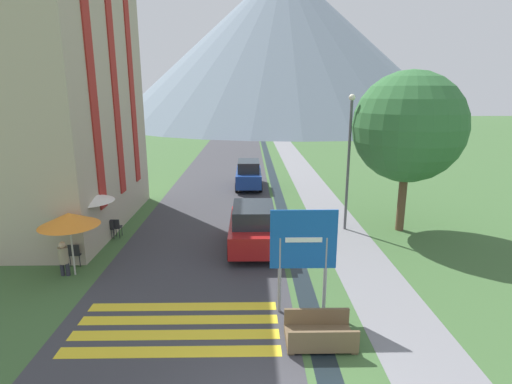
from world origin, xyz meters
The scene contains 20 objects.
ground_plane centered at (0.00, 20.00, 0.00)m, with size 160.00×160.00×0.00m, color #3D6033.
road centered at (-2.50, 30.00, 0.00)m, with size 6.40×60.00×0.01m.
footpath centered at (3.60, 30.00, 0.00)m, with size 2.20×60.00×0.01m.
drainage_channel centered at (1.20, 30.00, 0.00)m, with size 0.60×60.00×0.00m.
crosswalk_marking centered at (-2.50, 3.25, 0.01)m, with size 5.44×2.54×0.01m.
mountain_distant centered at (6.26, 78.69, 15.22)m, with size 68.69×68.69×30.43m.
hotel_building centered at (-9.40, 12.00, 6.69)m, with size 6.31×9.97×12.49m.
road_sign centered at (0.93, 3.99, 1.96)m, with size 1.85×0.11×3.05m.
footbridge centered at (1.20, 2.52, 0.23)m, with size 1.70×1.10×0.65m.
parked_car_near centered at (-0.40, 8.85, 0.91)m, with size 1.96×4.15×1.82m.
parked_car_far centered at (-0.60, 19.35, 0.91)m, with size 1.70×4.14×1.82m.
cafe_chair_far_left centered at (-6.54, 10.01, 0.51)m, with size 0.40×0.40×0.85m.
cafe_chair_near_left centered at (-6.83, 7.22, 0.51)m, with size 0.40×0.40×0.85m.
cafe_chair_far_right centered at (-6.32, 10.12, 0.51)m, with size 0.40×0.40×0.85m.
cafe_umbrella_front_orange centered at (-6.58, 6.50, 2.01)m, with size 1.98×1.98×2.23m.
cafe_umbrella_middle_white centered at (-6.89, 8.83, 2.18)m, with size 2.08×2.08×2.37m.
person_seated_near centered at (-6.89, 6.45, 0.68)m, with size 0.32×0.32×1.24m.
person_standing_terrace centered at (-6.96, 7.71, 0.98)m, with size 0.32×0.32×1.68m.
streetlamp centered at (3.84, 11.08, 3.52)m, with size 0.28×0.28×6.05m.
tree_by_path centered at (6.31, 10.92, 4.66)m, with size 4.78×4.78×7.06m.
Camera 1 is at (-0.54, -6.27, 6.13)m, focal length 28.00 mm.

